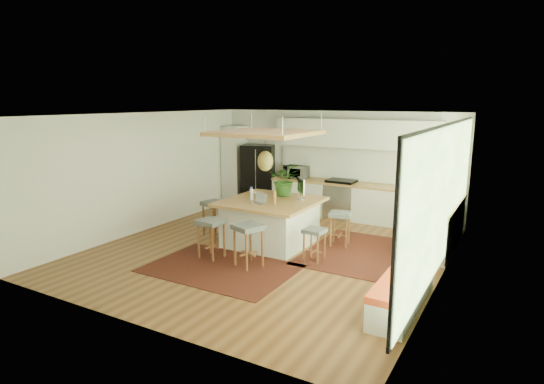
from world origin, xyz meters
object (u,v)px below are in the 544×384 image
Objects in this scene: stool_left_side at (215,219)px; microwave at (296,171)px; stool_near_right at (249,248)px; stool_right_front at (314,243)px; monitor at (301,187)px; stool_right_back at (340,229)px; island_plant at (285,183)px; laptop at (258,198)px; fridge at (259,174)px; island at (271,222)px; stool_near_left at (211,240)px.

microwave is (0.63, 2.77, 0.77)m from stool_left_side.
stool_right_front is at bearing 42.06° from stool_near_right.
monitor is at bearing 128.40° from stool_right_front.
stool_right_back is 0.92× the size of stool_left_side.
stool_right_back is at bearing 61.50° from monitor.
stool_right_back is at bearing 63.09° from stool_near_right.
laptop is at bearing -96.28° from island_plant.
stool_left_side is at bearing -96.91° from fridge.
island is 3.11× the size of microwave.
island_plant reaches higher than stool_right_front.
stool_right_front is 0.82× the size of stool_left_side.
fridge is 3.53× the size of monitor.
stool_right_back is (0.99, 1.95, 0.00)m from stool_near_right.
fridge is 3.98m from stool_right_back.
monitor is (1.04, 1.73, 0.83)m from stool_near_left.
stool_right_back is 3.07m from microwave.
fridge is at bearing 132.49° from island_plant.
fridge is at bearing 119.08° from stool_near_right.
monitor is at bearing 84.43° from stool_near_right.
stool_near_right is at bearing -71.94° from microwave.
stool_right_front is at bearing -42.48° from island_plant.
stool_near_left is 1.20× the size of stool_right_front.
microwave reaches higher than stool_near_left.
microwave is at bearing 134.55° from stool_right_back.
fridge reaches higher than stool_right_back.
laptop is (1.89, -3.12, 0.12)m from fridge.
island_plant is (-1.29, -0.00, 0.85)m from stool_right_back.
stool_near_left is at bearing -111.85° from island.
stool_right_front is at bearing -55.08° from microwave.
laptop is (1.32, -0.29, 0.70)m from stool_left_side.
stool_right_front is 2.09× the size of laptop.
stool_left_side reaches higher than stool_near_left.
island is at bearing -156.51° from stool_right_back.
island is 2.59× the size of island_plant.
island is 3.73× the size of monitor.
stool_near_right is (2.30, -4.13, -0.57)m from fridge.
stool_right_front is 2.68m from stool_left_side.
island is at bearing 68.15° from stool_near_left.
stool_right_back reaches higher than stool_right_front.
island_plant reaches higher than laptop.
laptop is at bearing 64.50° from stool_near_left.
monitor is (0.17, 1.78, 0.83)m from stool_near_right.
stool_near_left is 1.52m from stool_left_side.
stool_left_side is (-2.71, -0.66, 0.00)m from stool_right_back.
stool_right_back is at bearing 0.07° from island_plant.
stool_right_front is 1.28× the size of monitor.
stool_near_right is at bearing -2.81° from stool_near_left.
microwave reaches higher than stool_near_right.
island_plant reaches higher than stool_left_side.
laptop reaches higher than stool_near_right.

